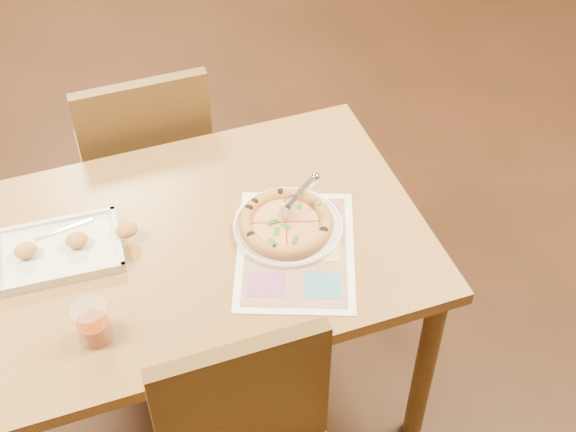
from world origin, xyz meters
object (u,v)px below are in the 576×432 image
object	(u,v)px
pizza_cutter	(298,197)
menu	(295,250)
pizza	(286,223)
appetizer_tray	(63,250)
plate	(288,227)
dining_table	(189,263)
chair_far	(145,150)
glass_tumbler	(93,325)

from	to	relation	value
pizza_cutter	menu	distance (m)	0.15
pizza	appetizer_tray	distance (m)	0.60
pizza_cutter	menu	size ratio (longest dim) A/B	0.31
plate	menu	bearing A→B (deg)	-95.57
dining_table	menu	size ratio (longest dim) A/B	2.95
dining_table	plate	xyz separation A→B (m)	(0.28, -0.05, 0.09)
chair_far	plate	bearing A→B (deg)	113.27
chair_far	glass_tumbler	xyz separation A→B (m)	(-0.29, -0.84, 0.20)
pizza_cutter	dining_table	bearing A→B (deg)	149.69
pizza_cutter	appetizer_tray	world-z (taller)	pizza_cutter
dining_table	glass_tumbler	bearing A→B (deg)	-140.78
chair_far	glass_tumbler	world-z (taller)	chair_far
dining_table	glass_tumbler	world-z (taller)	glass_tumbler
dining_table	pizza	xyz separation A→B (m)	(0.27, -0.05, 0.11)
dining_table	menu	bearing A→B (deg)	-25.37
pizza	glass_tumbler	xyz separation A→B (m)	(-0.56, -0.18, 0.02)
pizza_cutter	plate	bearing A→B (deg)	-171.78
glass_tumbler	menu	distance (m)	0.57
chair_far	pizza_cutter	bearing A→B (deg)	117.12
pizza	pizza_cutter	distance (m)	0.08
appetizer_tray	menu	xyz separation A→B (m)	(0.59, -0.20, -0.01)
menu	pizza	bearing A→B (deg)	89.98
pizza	dining_table	bearing A→B (deg)	169.50
chair_far	menu	bearing A→B (deg)	110.32
pizza	pizza_cutter	world-z (taller)	pizza_cutter
dining_table	chair_far	size ratio (longest dim) A/B	2.77
plate	glass_tumbler	distance (m)	0.60
pizza_cutter	menu	bearing A→B (deg)	-140.21
dining_table	pizza	distance (m)	0.30
appetizer_tray	dining_table	bearing A→B (deg)	-12.35
dining_table	menu	distance (m)	0.31
chair_far	appetizer_tray	distance (m)	0.64
dining_table	chair_far	world-z (taller)	chair_far
pizza	plate	bearing A→B (deg)	29.74
plate	glass_tumbler	size ratio (longest dim) A/B	2.76
glass_tumbler	menu	xyz separation A→B (m)	(0.56, 0.11, -0.05)
dining_table	plate	distance (m)	0.30
pizza_cutter	pizza	bearing A→B (deg)	-172.68
pizza_cutter	glass_tumbler	distance (m)	0.64
dining_table	pizza	bearing A→B (deg)	-10.50
chair_far	plate	world-z (taller)	chair_far
chair_far	appetizer_tray	bearing A→B (deg)	59.02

